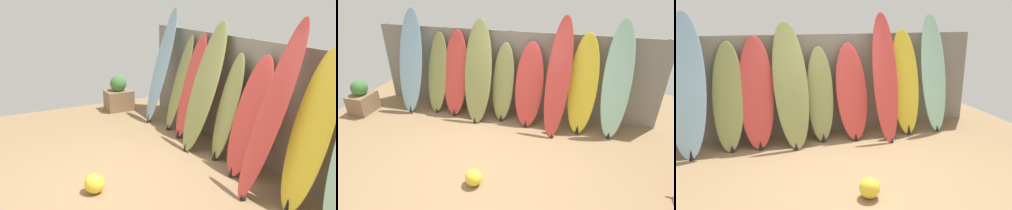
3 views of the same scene
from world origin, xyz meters
TOP-DOWN VIEW (x-y plane):
  - ground at (0.00, 0.00)m, footprint 7.68×7.68m
  - fence_back at (-0.00, 2.01)m, footprint 6.08×0.11m
  - surfboard_skyblue_0 at (-2.15, 1.59)m, footprint 0.62×0.71m
  - surfboard_olive_1 at (-1.56, 1.67)m, footprint 0.55×0.61m
  - surfboard_red_2 at (-1.12, 1.64)m, footprint 0.59×0.60m
  - surfboard_olive_3 at (-0.57, 1.57)m, footprint 0.63×0.81m
  - surfboard_olive_4 at (-0.06, 1.66)m, footprint 0.48×0.51m
  - surfboard_red_5 at (0.49, 1.61)m, footprint 0.57×0.62m
  - surfboard_red_6 at (1.06, 1.47)m, footprint 0.52×0.87m
  - surfboard_yellow_7 at (1.52, 1.62)m, footprint 0.55×0.59m
  - planter_box at (-3.19, 1.07)m, footprint 0.44×0.56m
  - beach_ball at (0.06, -0.44)m, footprint 0.26×0.26m

SIDE VIEW (x-z plane):
  - ground at x=0.00m, z-range 0.00..0.00m
  - beach_ball at x=0.06m, z-range 0.00..0.26m
  - planter_box at x=-3.19m, z-range -0.06..0.70m
  - surfboard_olive_4 at x=-0.06m, z-range -0.01..1.60m
  - surfboard_red_5 at x=0.49m, z-range -0.01..1.65m
  - surfboard_olive_1 at x=-1.56m, z-range -0.01..1.72m
  - surfboard_red_2 at x=-1.12m, z-range -0.01..1.80m
  - fence_back at x=0.00m, z-range 0.00..1.80m
  - surfboard_yellow_7 at x=1.52m, z-range -0.01..1.88m
  - surfboard_olive_3 at x=-0.57m, z-range -0.01..2.04m
  - surfboard_red_6 at x=1.06m, z-range -0.01..2.17m
  - surfboard_skyblue_0 at x=-2.15m, z-range -0.01..2.19m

